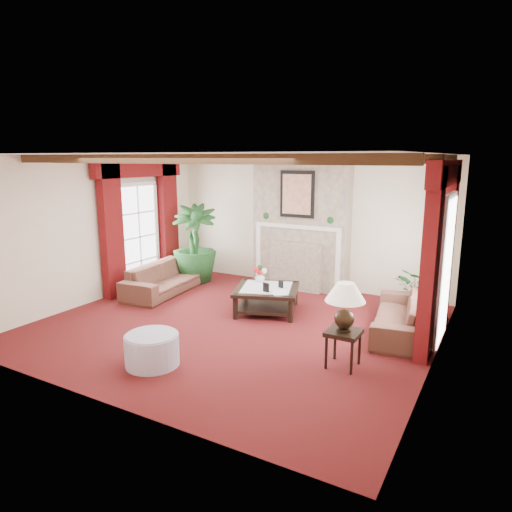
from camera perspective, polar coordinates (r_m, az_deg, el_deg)
The scene contains 23 objects.
floor at distance 7.48m, azimuth -2.54°, elevation -8.61°, with size 6.00×6.00×0.00m, color #450C10.
ceiling at distance 6.99m, azimuth -2.75°, elevation 12.55°, with size 6.00×6.00×0.00m, color white.
back_wall at distance 9.53m, azimuth 6.13°, elevation 4.26°, with size 6.00×0.02×2.70m, color beige.
left_wall at distance 9.04m, azimuth -19.05°, elevation 3.23°, with size 0.02×5.50×2.70m, color beige.
right_wall at distance 6.12m, azimuth 22.00°, elevation -1.03°, with size 0.02×5.50×2.70m, color beige.
ceiling_beams at distance 6.99m, azimuth -2.74°, elevation 12.06°, with size 6.00×3.00×0.12m, color #331D10, non-canonical shape.
fireplace at distance 9.25m, azimuth 5.82°, elevation 12.42°, with size 2.00×0.52×2.70m, color #9F8867, non-canonical shape.
french_door_left at distance 9.63m, azimuth -14.80°, elevation 8.68°, with size 0.10×1.10×2.16m, color white, non-canonical shape.
french_door_right at distance 6.99m, azimuth 23.36°, elevation 6.90°, with size 0.10×1.10×2.16m, color white, non-canonical shape.
curtains_left at distance 9.54m, azimuth -14.45°, elevation 11.19°, with size 0.20×2.40×2.55m, color #450909, non-canonical shape.
curtains_right at distance 6.99m, azimuth 22.75°, elevation 10.41°, with size 0.20×2.40×2.55m, color #450909, non-canonical shape.
sofa_left at distance 9.30m, azimuth -11.32°, elevation -2.14°, with size 0.79×2.05×0.78m, color #3A0F18.
sofa_right at distance 7.39m, azimuth 17.68°, elevation -6.36°, with size 0.86×1.99×0.75m, color #3A0F18.
potted_palm at distance 9.99m, azimuth -7.65°, elevation -0.53°, with size 1.70×1.93×0.94m, color black.
small_plant at distance 8.33m, azimuth 19.45°, elevation -4.84°, with size 1.09×1.09×0.63m, color black.
coffee_table at distance 8.03m, azimuth 1.34°, elevation -5.46°, with size 1.07×1.07×0.44m, color black, non-canonical shape.
side_table at distance 6.10m, azimuth 10.83°, elevation -11.29°, with size 0.42×0.42×0.49m, color black, non-canonical shape.
ottoman at distance 6.21m, azimuth -12.86°, elevation -11.37°, with size 0.70×0.70×0.41m, color #908FA3.
table_lamp at distance 5.90m, azimuth 11.05°, elevation -6.19°, with size 0.51×0.51×0.65m, color black, non-canonical shape.
flower_vase at distance 8.31m, azimuth 0.50°, elevation -2.66°, with size 0.19×0.20×0.18m, color silver.
book at distance 7.57m, azimuth 2.09°, elevation -3.61°, with size 0.20×0.15×0.32m, color black.
photo_frame_a at distance 7.67m, azimuth 1.26°, elevation -3.98°, with size 0.12×0.02×0.16m, color black, non-canonical shape.
photo_frame_b at distance 7.92m, azimuth 3.12°, elevation -3.59°, with size 0.10×0.02×0.13m, color black, non-canonical shape.
Camera 1 is at (3.69, -5.94, 2.66)m, focal length 32.00 mm.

